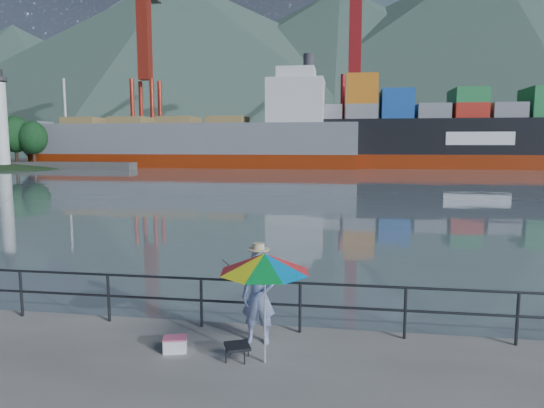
{
  "coord_description": "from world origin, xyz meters",
  "views": [
    {
      "loc": [
        3.84,
        -7.43,
        3.69
      ],
      "look_at": [
        1.79,
        6.0,
        2.0
      ],
      "focal_mm": 32.0,
      "sensor_mm": 36.0,
      "label": 1
    }
  ],
  "objects_px": {
    "fisherman": "(259,297)",
    "bulk_carrier": "(204,141)",
    "beach_umbrella": "(265,263)",
    "cooler_bag": "(175,345)",
    "container_ship": "(483,130)"
  },
  "relations": [
    {
      "from": "cooler_bag",
      "to": "container_ship",
      "type": "bearing_deg",
      "value": 56.61
    },
    {
      "from": "cooler_bag",
      "to": "fisherman",
      "type": "bearing_deg",
      "value": 9.54
    },
    {
      "from": "fisherman",
      "to": "bulk_carrier",
      "type": "xyz_separation_m",
      "value": [
        -22.31,
        71.34,
        3.2
      ]
    },
    {
      "from": "fisherman",
      "to": "beach_umbrella",
      "type": "bearing_deg",
      "value": -74.01
    },
    {
      "from": "beach_umbrella",
      "to": "container_ship",
      "type": "bearing_deg",
      "value": 73.02
    },
    {
      "from": "cooler_bag",
      "to": "bulk_carrier",
      "type": "bearing_deg",
      "value": 90.97
    },
    {
      "from": "fisherman",
      "to": "bulk_carrier",
      "type": "height_order",
      "value": "bulk_carrier"
    },
    {
      "from": "fisherman",
      "to": "cooler_bag",
      "type": "height_order",
      "value": "fisherman"
    },
    {
      "from": "beach_umbrella",
      "to": "cooler_bag",
      "type": "bearing_deg",
      "value": 173.37
    },
    {
      "from": "beach_umbrella",
      "to": "container_ship",
      "type": "xyz_separation_m",
      "value": [
        23.0,
        75.31,
        4.11
      ]
    },
    {
      "from": "fisherman",
      "to": "cooler_bag",
      "type": "xyz_separation_m",
      "value": [
        -1.4,
        -0.65,
        -0.75
      ]
    },
    {
      "from": "container_ship",
      "to": "cooler_bag",
      "type": "bearing_deg",
      "value": -108.17
    },
    {
      "from": "bulk_carrier",
      "to": "container_ship",
      "type": "distance_m",
      "value": 45.71
    },
    {
      "from": "beach_umbrella",
      "to": "cooler_bag",
      "type": "height_order",
      "value": "beach_umbrella"
    },
    {
      "from": "bulk_carrier",
      "to": "fisherman",
      "type": "bearing_deg",
      "value": -72.63
    }
  ]
}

